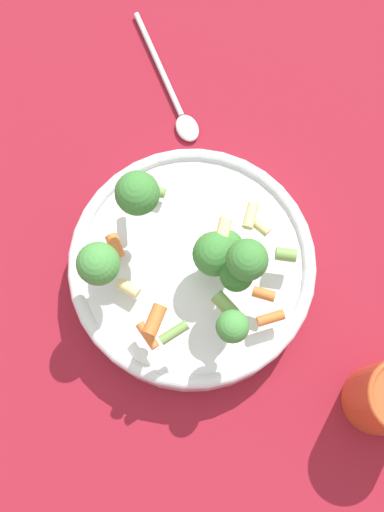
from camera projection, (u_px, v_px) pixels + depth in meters
The scene contains 4 objects.
ground_plane at pixel (192, 273), 0.66m from camera, with size 3.00×3.00×0.00m, color maroon.
bowl at pixel (192, 267), 0.63m from camera, with size 0.26×0.26×0.05m.
pasta_salad at pixel (189, 254), 0.56m from camera, with size 0.20×0.20×0.10m.
spoon at pixel (174, 99), 0.71m from camera, with size 0.19×0.04×0.01m.
Camera 1 is at (-0.14, 0.08, 0.64)m, focal length 42.00 mm.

